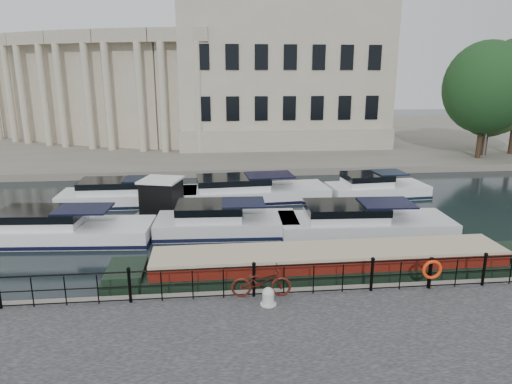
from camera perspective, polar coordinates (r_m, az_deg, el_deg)
The scene contains 11 objects.
ground_plane at distance 17.76m, azimuth -0.97°, elevation -11.11°, with size 160.00×160.00×0.00m, color black.
far_bank at distance 55.45m, azimuth -4.40°, elevation 6.95°, with size 120.00×42.00×0.55m, color #6B665B.
railing at distance 15.22m, azimuth -0.27°, elevation -10.71°, with size 24.14×0.14×1.22m.
civic_building at distance 50.64m, azimuth -5.58°, elevation 13.87°, with size 53.55×31.84×16.85m.
bicycle at distance 15.27m, azimuth 0.65°, elevation -11.14°, with size 0.69×1.99×1.05m, color #4E160E.
mooring_bollard at distance 14.88m, azimuth 1.54°, elevation -12.95°, with size 0.52×0.52×0.59m.
life_ring_post at distance 16.74m, azimuth 21.13°, elevation -9.08°, with size 0.69×0.19×1.13m.
narrowboat at distance 18.09m, azimuth 9.12°, elevation -9.53°, with size 16.88×2.36×1.61m.
harbour_hut at distance 25.69m, azimuth -11.69°, elevation -0.89°, with size 3.36×3.04×2.17m.
cabin_cruisers at distance 25.35m, azimuth -2.85°, elevation -2.19°, with size 25.05×10.22×1.99m.
trees at distance 45.52m, azimuth 28.60°, elevation 10.99°, with size 11.25×8.75×10.27m.
Camera 1 is at (-1.31, -15.93, 7.74)m, focal length 32.00 mm.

